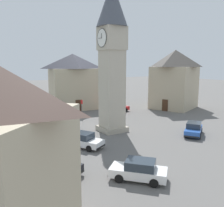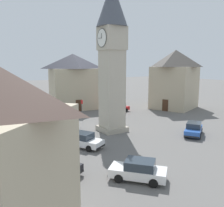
{
  "view_description": "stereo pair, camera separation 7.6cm",
  "coord_description": "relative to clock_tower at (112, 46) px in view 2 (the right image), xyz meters",
  "views": [
    {
      "loc": [
        -24.91,
        15.88,
        8.4
      ],
      "look_at": [
        0.0,
        0.0,
        3.51
      ],
      "focal_mm": 38.6,
      "sensor_mm": 36.0,
      "label": 1
    },
    {
      "loc": [
        -24.95,
        15.82,
        8.4
      ],
      "look_at": [
        0.0,
        0.0,
        3.51
      ],
      "focal_mm": 38.6,
      "sensor_mm": 36.0,
      "label": 2
    }
  ],
  "objects": [
    {
      "name": "tree",
      "position": [
        7.13,
        10.72,
        -6.62
      ],
      "size": [
        4.88,
        4.88,
        6.39
      ],
      "color": "brown",
      "rests_on": "ground"
    },
    {
      "name": "pedestrian",
      "position": [
        10.09,
        6.03,
        -9.55
      ],
      "size": [
        0.42,
        0.42,
        1.69
      ],
      "color": "black",
      "rests_on": "ground"
    },
    {
      "name": "car_silver_kerb",
      "position": [
        -6.78,
        -7.19,
        -9.8
      ],
      "size": [
        3.68,
        4.38,
        1.53
      ],
      "color": "#2D5BB7",
      "rests_on": "ground"
    },
    {
      "name": "car_blue_kerb",
      "position": [
        9.66,
        -7.41,
        -9.8
      ],
      "size": [
        2.1,
        4.27,
        1.53
      ],
      "color": "red",
      "rests_on": "ground"
    },
    {
      "name": "car_red_corner",
      "position": [
        4.28,
        5.19,
        -9.8
      ],
      "size": [
        4.0,
        4.2,
        1.53
      ],
      "color": "#2D5BB7",
      "rests_on": "ground"
    },
    {
      "name": "car_black_far",
      "position": [
        -12.08,
        5.38,
        -9.8
      ],
      "size": [
        4.21,
        4.0,
        1.53
      ],
      "color": "white",
      "rests_on": "ground"
    },
    {
      "name": "road_sign",
      "position": [
        8.94,
        -0.07,
        -8.66
      ],
      "size": [
        0.6,
        0.07,
        2.8
      ],
      "color": "gray",
      "rests_on": "ground"
    },
    {
      "name": "ground_plane",
      "position": [
        -0.0,
        -0.0,
        -10.56
      ],
      "size": [
        200.0,
        200.0,
        0.0
      ],
      "primitive_type": "plane",
      "color": "#605E5B"
    },
    {
      "name": "building_shop_left",
      "position": [
        7.19,
        -18.62,
        -4.97
      ],
      "size": [
        9.74,
        10.32,
        10.95
      ],
      "color": "tan",
      "rests_on": "ground"
    },
    {
      "name": "car_white_side",
      "position": [
        -3.56,
        5.75,
        -9.8
      ],
      "size": [
        4.43,
        3.48,
        1.53
      ],
      "color": "white",
      "rests_on": "ground"
    },
    {
      "name": "clock_tower",
      "position": [
        0.0,
        0.0,
        0.0
      ],
      "size": [
        3.74,
        3.74,
        18.13
      ],
      "color": "#A59C89",
      "rests_on": "ground"
    },
    {
      "name": "building_corner_back",
      "position": [
        16.72,
        -2.1,
        -5.36
      ],
      "size": [
        7.24,
        9.14,
        10.2
      ],
      "color": "tan",
      "rests_on": "ground"
    },
    {
      "name": "car_green_alley",
      "position": [
        -7.83,
        10.18,
        -9.8
      ],
      "size": [
        4.42,
        3.53,
        1.53
      ],
      "color": "black",
      "rests_on": "ground"
    }
  ]
}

